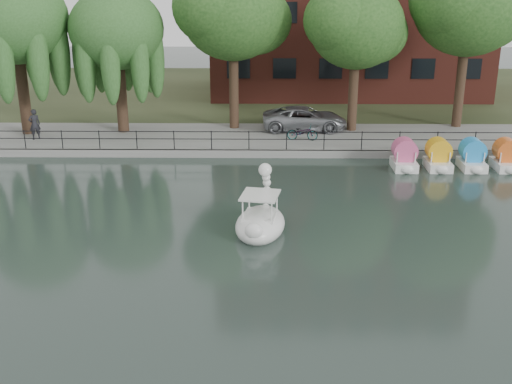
{
  "coord_description": "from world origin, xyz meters",
  "views": [
    {
      "loc": [
        0.82,
        -19.76,
        9.88
      ],
      "look_at": [
        0.5,
        4.0,
        1.3
      ],
      "focal_mm": 45.0,
      "sensor_mm": 36.0,
      "label": 1
    }
  ],
  "objects_px": {
    "bicycle": "(302,131)",
    "swan_boat": "(261,219)",
    "pedestrian": "(34,122)",
    "minivan": "(305,117)"
  },
  "relations": [
    {
      "from": "minivan",
      "to": "pedestrian",
      "type": "relative_size",
      "value": 2.88
    },
    {
      "from": "minivan",
      "to": "bicycle",
      "type": "xyz_separation_m",
      "value": [
        -0.25,
        -2.32,
        -0.29
      ]
    },
    {
      "from": "pedestrian",
      "to": "swan_boat",
      "type": "relative_size",
      "value": 0.61
    },
    {
      "from": "pedestrian",
      "to": "bicycle",
      "type": "bearing_deg",
      "value": 149.04
    },
    {
      "from": "bicycle",
      "to": "minivan",
      "type": "bearing_deg",
      "value": 0.08
    },
    {
      "from": "minivan",
      "to": "pedestrian",
      "type": "bearing_deg",
      "value": 98.94
    },
    {
      "from": "bicycle",
      "to": "swan_boat",
      "type": "bearing_deg",
      "value": 175.69
    },
    {
      "from": "bicycle",
      "to": "pedestrian",
      "type": "bearing_deg",
      "value": 96.24
    },
    {
      "from": "minivan",
      "to": "pedestrian",
      "type": "xyz_separation_m",
      "value": [
        -15.27,
        -2.31,
        0.2
      ]
    },
    {
      "from": "bicycle",
      "to": "swan_boat",
      "type": "xyz_separation_m",
      "value": [
        -2.26,
        -12.09,
        -0.35
      ]
    }
  ]
}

